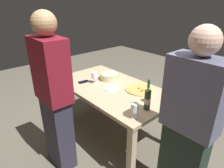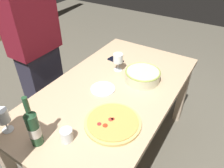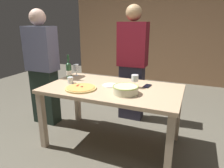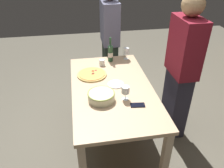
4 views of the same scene
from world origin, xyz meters
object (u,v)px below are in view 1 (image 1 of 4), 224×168
dining_table (112,93)px  wine_glass_by_bottle (94,75)px  pizza (140,89)px  side_plate (111,89)px  person_host (189,126)px  serving_bowl (110,76)px  wine_glass_near_pizza (135,108)px  wine_bottle (148,99)px  cell_phone (83,82)px  cup_amber (147,98)px  person_guest_left (54,97)px

dining_table → wine_glass_by_bottle: (0.25, 0.10, 0.20)m
pizza → side_plate: size_ratio=1.92×
dining_table → person_host: (-1.16, 0.16, 0.19)m
dining_table → serving_bowl: serving_bowl is taller
wine_glass_near_pizza → serving_bowl: bearing=-27.2°
serving_bowl → wine_bottle: size_ratio=0.84×
wine_bottle → person_host: 0.51m
serving_bowl → side_plate: (-0.27, 0.20, -0.04)m
wine_bottle → cell_phone: size_ratio=2.32×
cell_phone → wine_bottle: bearing=12.4°
wine_bottle → cup_amber: wine_bottle is taller
person_guest_left → wine_bottle: bearing=-42.9°
wine_glass_near_pizza → wine_glass_by_bottle: wine_glass_near_pizza is taller
cup_amber → person_host: (-0.61, 0.20, 0.05)m
pizza → serving_bowl: bearing=5.2°
dining_table → cell_phone: size_ratio=11.11×
pizza → serving_bowl: (0.53, 0.05, 0.04)m
wine_bottle → wine_glass_by_bottle: (0.91, 0.00, -0.01)m
person_host → person_guest_left: size_ratio=0.96×
wine_bottle → person_guest_left: bearing=47.4°
dining_table → cup_amber: bearing=-176.0°
dining_table → person_guest_left: size_ratio=0.92×
wine_bottle → person_host: bearing=171.7°
cell_phone → person_host: 1.54m
pizza → person_host: person_host is taller
wine_glass_by_bottle → cell_phone: bearing=38.1°
wine_glass_near_pizza → cell_phone: wine_glass_near_pizza is taller
dining_table → person_guest_left: (-0.00, 0.80, 0.23)m
wine_bottle → person_guest_left: size_ratio=0.19×
wine_bottle → cell_phone: bearing=5.7°
dining_table → wine_bottle: size_ratio=4.79×
person_guest_left → wine_glass_by_bottle: bearing=19.5°
pizza → wine_glass_near_pizza: (-0.38, 0.51, 0.10)m
cup_amber → cell_phone: size_ratio=0.54×
wine_bottle → side_plate: 0.62m
dining_table → serving_bowl: size_ratio=5.71×
wine_glass_by_bottle → side_plate: wine_glass_by_bottle is taller
serving_bowl → side_plate: size_ratio=1.50×
person_guest_left → dining_table: bearing=0.0°
pizza → person_guest_left: size_ratio=0.21×
person_host → cell_phone: bearing=9.2°
serving_bowl → person_host: size_ratio=0.17×
pizza → wine_glass_near_pizza: bearing=126.5°
wine_glass_by_bottle → side_plate: (-0.30, -0.04, -0.11)m
wine_glass_near_pizza → person_guest_left: size_ratio=0.09×
wine_glass_near_pizza → side_plate: (0.64, -0.26, -0.11)m
serving_bowl → wine_bottle: bearing=164.7°
wine_glass_near_pizza → cell_phone: (1.07, -0.12, -0.11)m
dining_table → cup_amber: 0.57m
dining_table → side_plate: size_ratio=8.54×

